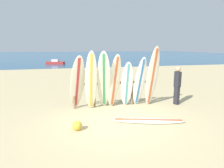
# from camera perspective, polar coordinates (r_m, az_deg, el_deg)

# --- Properties ---
(ground_plane) EXTENTS (120.00, 120.00, 0.00)m
(ground_plane) POSITION_cam_1_polar(r_m,az_deg,el_deg) (6.95, 1.16, -10.93)
(ground_plane) COLOR #CCB784
(ocean_water) EXTENTS (120.00, 80.00, 0.01)m
(ocean_water) POSITION_cam_1_polar(r_m,az_deg,el_deg) (64.31, -12.65, 8.17)
(ocean_water) COLOR #1E5984
(ocean_water) RESTS_ON ground
(surfboard_rack) EXTENTS (3.48, 0.09, 1.17)m
(surfboard_rack) POSITION_cam_1_polar(r_m,az_deg,el_deg) (8.58, 0.49, -1.64)
(surfboard_rack) COLOR olive
(surfboard_rack) RESTS_ON ground
(surfboard_leaning_far_left) EXTENTS (0.72, 1.19, 2.27)m
(surfboard_leaning_far_left) POSITION_cam_1_polar(r_m,az_deg,el_deg) (8.00, -9.97, 0.26)
(surfboard_leaning_far_left) COLOR silver
(surfboard_leaning_far_left) RESTS_ON ground
(surfboard_leaning_left) EXTENTS (0.51, 0.85, 2.43)m
(surfboard_leaning_left) POSITION_cam_1_polar(r_m,az_deg,el_deg) (7.86, -6.03, 0.79)
(surfboard_leaning_left) COLOR silver
(surfboard_leaning_left) RESTS_ON ground
(surfboard_leaning_center_left) EXTENTS (0.75, 1.18, 2.43)m
(surfboard_leaning_center_left) POSITION_cam_1_polar(r_m,az_deg,el_deg) (7.99, -2.34, 0.98)
(surfboard_leaning_center_left) COLOR silver
(surfboard_leaning_center_left) RESTS_ON ground
(surfboard_leaning_center) EXTENTS (0.63, 0.79, 2.29)m
(surfboard_leaning_center) POSITION_cam_1_polar(r_m,az_deg,el_deg) (8.17, 0.70, 0.71)
(surfboard_leaning_center) COLOR silver
(surfboard_leaning_center) RESTS_ON ground
(surfboard_leaning_center_right) EXTENTS (0.56, 0.60, 1.97)m
(surfboard_leaning_center_right) POSITION_cam_1_polar(r_m,az_deg,el_deg) (8.44, 4.35, -0.11)
(surfboard_leaning_center_right) COLOR white
(surfboard_leaning_center_right) RESTS_ON ground
(surfboard_leaning_right) EXTENTS (0.50, 0.84, 2.17)m
(surfboard_leaning_right) POSITION_cam_1_polar(r_m,az_deg,el_deg) (8.49, 7.99, 0.60)
(surfboard_leaning_right) COLOR white
(surfboard_leaning_right) RESTS_ON ground
(surfboard_leaning_far_right) EXTENTS (0.60, 0.70, 2.61)m
(surfboard_leaning_far_right) POSITION_cam_1_polar(r_m,az_deg,el_deg) (8.61, 11.55, 2.09)
(surfboard_leaning_far_right) COLOR silver
(surfboard_leaning_far_right) RESTS_ON ground
(surfboard_lying_on_sand) EXTENTS (2.58, 1.28, 0.08)m
(surfboard_lying_on_sand) POSITION_cam_1_polar(r_m,az_deg,el_deg) (7.11, 10.45, -10.31)
(surfboard_lying_on_sand) COLOR silver
(surfboard_lying_on_sand) RESTS_ON ground
(beachgoer_standing) EXTENTS (0.23, 0.31, 1.72)m
(beachgoer_standing) POSITION_cam_1_polar(r_m,az_deg,el_deg) (9.24, 18.31, 0.09)
(beachgoer_standing) COLOR #26262D
(beachgoer_standing) RESTS_ON ground
(small_boat_offshore) EXTENTS (2.83, 1.69, 0.71)m
(small_boat_offshore) POSITION_cam_1_polar(r_m,az_deg,el_deg) (30.90, -16.04, 6.02)
(small_boat_offshore) COLOR #B22D28
(small_boat_offshore) RESTS_ON ocean_water
(beach_ball) EXTENTS (0.31, 0.31, 0.31)m
(beach_ball) POSITION_cam_1_polar(r_m,az_deg,el_deg) (6.36, -10.00, -11.73)
(beach_ball) COLOR gold
(beach_ball) RESTS_ON ground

